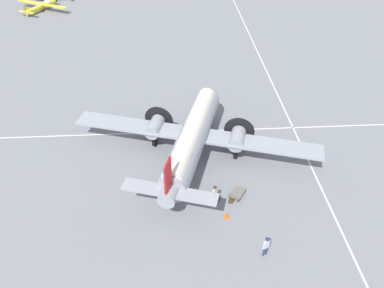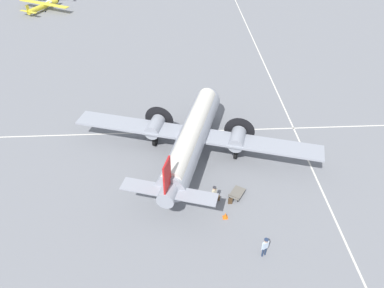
{
  "view_description": "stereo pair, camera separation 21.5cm",
  "coord_description": "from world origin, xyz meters",
  "px_view_note": "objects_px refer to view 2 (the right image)",
  "views": [
    {
      "loc": [
        -1.67,
        -28.06,
        23.77
      ],
      "look_at": [
        0.0,
        0.0,
        1.7
      ],
      "focal_mm": 35.0,
      "sensor_mm": 36.0,
      "label": 1
    },
    {
      "loc": [
        -1.46,
        -28.07,
        23.77
      ],
      "look_at": [
        0.0,
        0.0,
        1.7
      ],
      "focal_mm": 35.0,
      "sensor_mm": 36.0,
      "label": 2
    }
  ],
  "objects_px": {
    "suitcase_near_door": "(230,201)",
    "light_aircraft_taxiing": "(44,6)",
    "passenger_boarding": "(214,193)",
    "traffic_cone": "(225,215)",
    "baggage_cart": "(237,193)",
    "crew_foreground": "(265,245)",
    "suitcase_upright_spare": "(217,198)",
    "airliner_main": "(193,134)"
  },
  "relations": [
    {
      "from": "airliner_main",
      "to": "passenger_boarding",
      "type": "height_order",
      "value": "airliner_main"
    },
    {
      "from": "airliner_main",
      "to": "passenger_boarding",
      "type": "xyz_separation_m",
      "value": [
        1.43,
        -6.42,
        -1.43
      ]
    },
    {
      "from": "light_aircraft_taxiing",
      "to": "suitcase_upright_spare",
      "type": "bearing_deg",
      "value": -123.43
    },
    {
      "from": "crew_foreground",
      "to": "suitcase_near_door",
      "type": "height_order",
      "value": "crew_foreground"
    },
    {
      "from": "suitcase_upright_spare",
      "to": "light_aircraft_taxiing",
      "type": "xyz_separation_m",
      "value": [
        -27.46,
        50.43,
        0.58
      ]
    },
    {
      "from": "suitcase_near_door",
      "to": "traffic_cone",
      "type": "xyz_separation_m",
      "value": [
        -0.6,
        -1.53,
        -0.04
      ]
    },
    {
      "from": "passenger_boarding",
      "to": "traffic_cone",
      "type": "xyz_separation_m",
      "value": [
        0.77,
        -1.78,
        -0.86
      ]
    },
    {
      "from": "traffic_cone",
      "to": "passenger_boarding",
      "type": "bearing_deg",
      "value": 113.37
    },
    {
      "from": "suitcase_near_door",
      "to": "light_aircraft_taxiing",
      "type": "distance_m",
      "value": 58.33
    },
    {
      "from": "baggage_cart",
      "to": "passenger_boarding",
      "type": "bearing_deg",
      "value": 140.88
    },
    {
      "from": "baggage_cart",
      "to": "light_aircraft_taxiing",
      "type": "distance_m",
      "value": 57.88
    },
    {
      "from": "light_aircraft_taxiing",
      "to": "traffic_cone",
      "type": "bearing_deg",
      "value": -123.92
    },
    {
      "from": "baggage_cart",
      "to": "traffic_cone",
      "type": "xyz_separation_m",
      "value": [
        -1.32,
        -2.46,
        -0.01
      ]
    },
    {
      "from": "baggage_cart",
      "to": "airliner_main",
      "type": "bearing_deg",
      "value": 64.41
    },
    {
      "from": "crew_foreground",
      "to": "baggage_cart",
      "type": "height_order",
      "value": "crew_foreground"
    },
    {
      "from": "passenger_boarding",
      "to": "suitcase_near_door",
      "type": "height_order",
      "value": "passenger_boarding"
    },
    {
      "from": "crew_foreground",
      "to": "traffic_cone",
      "type": "height_order",
      "value": "crew_foreground"
    },
    {
      "from": "baggage_cart",
      "to": "crew_foreground",
      "type": "bearing_deg",
      "value": -137.29
    },
    {
      "from": "suitcase_upright_spare",
      "to": "light_aircraft_taxiing",
      "type": "distance_m",
      "value": 57.42
    },
    {
      "from": "airliner_main",
      "to": "baggage_cart",
      "type": "xyz_separation_m",
      "value": [
        3.53,
        -5.74,
        -2.28
      ]
    },
    {
      "from": "crew_foreground",
      "to": "passenger_boarding",
      "type": "distance_m",
      "value": 6.4
    },
    {
      "from": "airliner_main",
      "to": "suitcase_upright_spare",
      "type": "relative_size",
      "value": 39.91
    },
    {
      "from": "crew_foreground",
      "to": "suitcase_near_door",
      "type": "relative_size",
      "value": 2.95
    },
    {
      "from": "airliner_main",
      "to": "crew_foreground",
      "type": "relative_size",
      "value": 12.67
    },
    {
      "from": "passenger_boarding",
      "to": "traffic_cone",
      "type": "bearing_deg",
      "value": -107.96
    },
    {
      "from": "passenger_boarding",
      "to": "crew_foreground",
      "type": "bearing_deg",
      "value": -101.58
    },
    {
      "from": "suitcase_near_door",
      "to": "traffic_cone",
      "type": "height_order",
      "value": "suitcase_near_door"
    },
    {
      "from": "airliner_main",
      "to": "traffic_cone",
      "type": "height_order",
      "value": "airliner_main"
    },
    {
      "from": "crew_foreground",
      "to": "traffic_cone",
      "type": "distance_m",
      "value": 4.57
    },
    {
      "from": "crew_foreground",
      "to": "passenger_boarding",
      "type": "height_order",
      "value": "crew_foreground"
    },
    {
      "from": "crew_foreground",
      "to": "light_aircraft_taxiing",
      "type": "relative_size",
      "value": 0.18
    },
    {
      "from": "light_aircraft_taxiing",
      "to": "passenger_boarding",
      "type": "bearing_deg",
      "value": -123.76
    },
    {
      "from": "airliner_main",
      "to": "baggage_cart",
      "type": "bearing_deg",
      "value": -131.32
    },
    {
      "from": "airliner_main",
      "to": "traffic_cone",
      "type": "distance_m",
      "value": 8.8
    },
    {
      "from": "crew_foreground",
      "to": "traffic_cone",
      "type": "bearing_deg",
      "value": 96.12
    },
    {
      "from": "suitcase_near_door",
      "to": "baggage_cart",
      "type": "relative_size",
      "value": 0.34
    },
    {
      "from": "suitcase_upright_spare",
      "to": "baggage_cart",
      "type": "height_order",
      "value": "suitcase_upright_spare"
    },
    {
      "from": "airliner_main",
      "to": "suitcase_near_door",
      "type": "height_order",
      "value": "airliner_main"
    },
    {
      "from": "passenger_boarding",
      "to": "suitcase_near_door",
      "type": "distance_m",
      "value": 1.62
    },
    {
      "from": "airliner_main",
      "to": "suitcase_upright_spare",
      "type": "bearing_deg",
      "value": -147.51
    },
    {
      "from": "crew_foreground",
      "to": "suitcase_upright_spare",
      "type": "bearing_deg",
      "value": 90.35
    },
    {
      "from": "passenger_boarding",
      "to": "light_aircraft_taxiing",
      "type": "relative_size",
      "value": 0.17
    }
  ]
}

